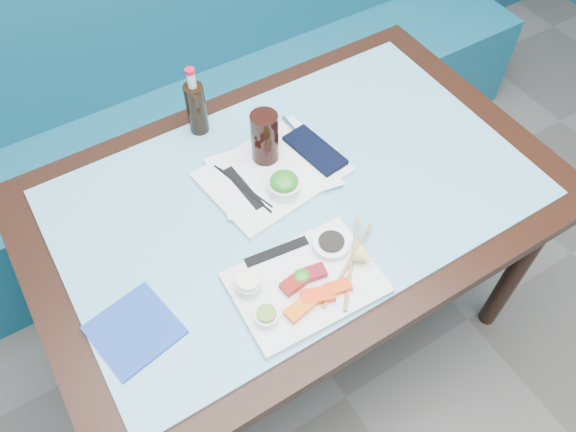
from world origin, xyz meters
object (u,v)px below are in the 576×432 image
booth_bench (181,113)px  seaweed_bowl (284,187)px  dining_table (295,213)px  blue_napkin (135,330)px  cola_bottle_body (196,109)px  sashimi_plate (306,283)px  serving_tray (273,173)px  cola_glass (265,137)px

booth_bench → seaweed_bowl: (-0.03, -0.83, 0.41)m
dining_table → blue_napkin: bearing=-163.9°
seaweed_bowl → cola_bottle_body: (-0.08, 0.33, 0.05)m
booth_bench → seaweed_bowl: bearing=-92.1°
sashimi_plate → blue_napkin: bearing=167.4°
booth_bench → serving_tray: bearing=-91.5°
dining_table → cola_glass: bearing=94.1°
booth_bench → cola_bottle_body: 0.69m
seaweed_bowl → cola_glass: bearing=81.3°
cola_glass → cola_bottle_body: 0.23m
serving_tray → blue_napkin: size_ratio=2.08×
cola_glass → cola_bottle_body: bearing=116.1°
dining_table → cola_glass: cola_glass is taller
booth_bench → blue_napkin: size_ratio=17.46×
dining_table → sashimi_plate: bearing=-117.4°
cola_bottle_body → blue_napkin: 0.64m
booth_bench → cola_glass: size_ratio=19.75×
sashimi_plate → seaweed_bowl: (0.10, 0.26, 0.02)m
serving_tray → blue_napkin: 0.55m
cola_glass → dining_table: bearing=-85.9°
serving_tray → cola_glass: bearing=72.0°
sashimi_plate → cola_glass: (0.12, 0.39, 0.08)m
booth_bench → cola_bottle_body: bearing=-102.5°
cola_glass → cola_bottle_body: (-0.10, 0.20, -0.01)m
dining_table → seaweed_bowl: size_ratio=16.12×
booth_bench → dining_table: 0.89m
seaweed_bowl → cola_glass: (0.02, 0.13, 0.06)m
cola_glass → blue_napkin: (-0.50, -0.29, -0.09)m
sashimi_plate → cola_bottle_body: (0.02, 0.59, 0.07)m
seaweed_bowl → dining_table: bearing=-14.7°
sashimi_plate → serving_tray: bearing=74.1°
seaweed_bowl → blue_napkin: bearing=-162.2°
serving_tray → seaweed_bowl: 0.08m
serving_tray → cola_glass: 0.10m
booth_bench → sashimi_plate: (-0.13, -1.09, 0.39)m
dining_table → seaweed_bowl: 0.13m
blue_napkin → cola_bottle_body: bearing=50.5°
booth_bench → cola_glass: 0.85m
dining_table → blue_napkin: 0.54m
dining_table → sashimi_plate: (-0.13, -0.25, 0.10)m
seaweed_bowl → cola_bottle_body: size_ratio=0.55×
booth_bench → serving_tray: (-0.02, -0.76, 0.39)m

